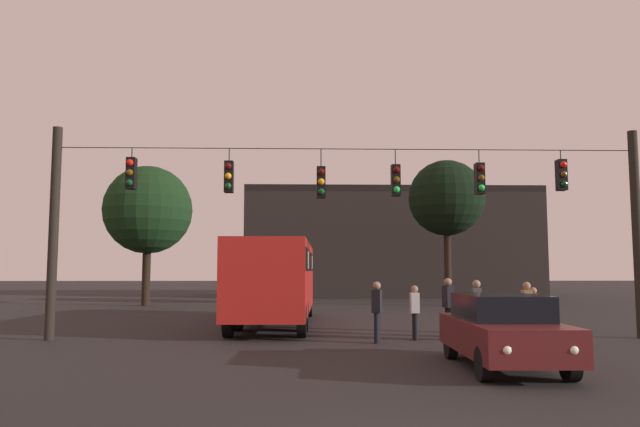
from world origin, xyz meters
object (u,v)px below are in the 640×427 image
city_bus (276,275)px  pedestrian_trailing (534,310)px  pedestrian_near_bus (527,308)px  tree_left_silhouette (148,210)px  pedestrian_crossing_center (415,309)px  pedestrian_far_side (448,303)px  car_near_right (502,330)px  tree_behind_building (446,199)px  pedestrian_crossing_right (377,308)px  pedestrian_crossing_left (477,306)px

city_bus → pedestrian_trailing: size_ratio=7.27×
pedestrian_near_bus → tree_left_silhouette: 24.02m
pedestrian_crossing_center → pedestrian_far_side: bearing=37.6°
car_near_right → tree_behind_building: size_ratio=0.52×
city_bus → pedestrian_far_side: 6.85m
pedestrian_crossing_right → pedestrian_far_side: 2.94m
tree_left_silhouette → tree_behind_building: (17.30, -0.57, 0.67)m
car_near_right → pedestrian_crossing_center: pedestrian_crossing_center is taller
pedestrian_crossing_right → pedestrian_near_bus: pedestrian_crossing_right is taller
pedestrian_far_side → tree_left_silhouette: (-13.50, 16.25, 4.47)m
pedestrian_near_bus → city_bus: bearing=142.1°
pedestrian_crossing_right → pedestrian_far_side: bearing=34.6°
pedestrian_crossing_left → pedestrian_crossing_right: bearing=-170.4°
pedestrian_crossing_center → tree_behind_building: 18.15m
pedestrian_crossing_center → tree_behind_building: (5.02, 16.62, 5.27)m
pedestrian_trailing → pedestrian_crossing_left: bearing=-171.5°
pedestrian_crossing_right → pedestrian_far_side: pedestrian_far_side is taller
pedestrian_crossing_center → pedestrian_crossing_right: bearing=-148.7°
tree_behind_building → pedestrian_crossing_center: bearing=-106.8°
tree_left_silhouette → tree_behind_building: tree_behind_building is taller
pedestrian_crossing_center → pedestrian_near_bus: pedestrian_near_bus is taller
city_bus → pedestrian_far_side: city_bus is taller
car_near_right → pedestrian_far_side: pedestrian_far_side is taller
pedestrian_far_side → tree_left_silhouette: size_ratio=0.22×
pedestrian_crossing_center → tree_behind_building: size_ratio=0.19×
pedestrian_crossing_center → pedestrian_far_side: 1.54m
city_bus → pedestrian_crossing_right: city_bus is taller
car_near_right → pedestrian_crossing_right: pedestrian_crossing_right is taller
pedestrian_crossing_left → tree_behind_building: (3.25, 16.85, 5.17)m
pedestrian_crossing_center → pedestrian_crossing_right: size_ratio=0.92×
tree_left_silhouette → pedestrian_crossing_right: bearing=-58.3°
city_bus → tree_behind_building: bearing=51.5°
pedestrian_crossing_left → pedestrian_crossing_right: 3.02m
pedestrian_crossing_center → pedestrian_near_bus: 3.14m
pedestrian_trailing → tree_behind_building: 17.48m
pedestrian_crossing_left → pedestrian_far_side: pedestrian_far_side is taller
tree_behind_building → car_near_right: bearing=-100.8°
pedestrian_near_bus → pedestrian_far_side: bearing=137.5°
tree_left_silhouette → car_near_right: bearing=-59.5°
car_near_right → pedestrian_far_side: 6.07m
pedestrian_crossing_left → pedestrian_crossing_center: size_ratio=1.10×
city_bus → pedestrian_crossing_left: size_ratio=6.35×
car_near_right → pedestrian_crossing_left: (0.89, 4.89, 0.20)m
pedestrian_crossing_right → tree_left_silhouette: 21.55m
pedestrian_far_side → tree_behind_building: size_ratio=0.21×
car_near_right → pedestrian_crossing_center: (-0.88, 5.12, 0.09)m
city_bus → car_near_right: (5.15, -10.07, -1.07)m
pedestrian_trailing → tree_left_silhouette: tree_left_silhouette is taller
tree_left_silhouette → city_bus: bearing=-56.8°
pedestrian_near_bus → tree_behind_building: size_ratio=0.20×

